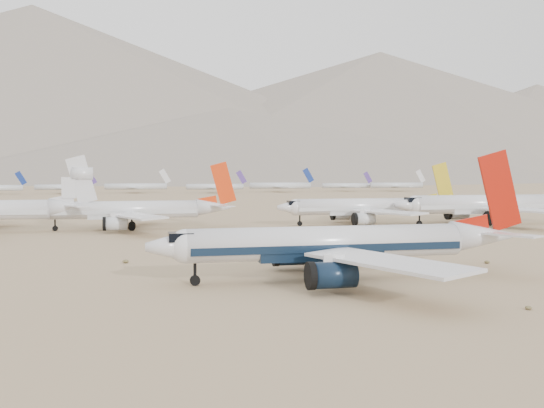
% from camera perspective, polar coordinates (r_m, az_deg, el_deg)
% --- Properties ---
extents(ground, '(7000.00, 7000.00, 0.00)m').
position_cam_1_polar(ground, '(88.14, 6.52, -6.27)').
color(ground, '#957857').
rests_on(ground, ground).
extents(main_airliner, '(49.18, 48.03, 17.35)m').
position_cam_1_polar(main_airliner, '(80.43, 6.70, -3.73)').
color(main_airliner, silver).
rests_on(main_airliner, ground).
extents(row2_navy_widebody, '(54.61, 53.40, 19.43)m').
position_cam_1_polar(row2_navy_widebody, '(173.84, 20.09, -0.06)').
color(row2_navy_widebody, silver).
rests_on(row2_navy_widebody, ground).
extents(row2_gold_tail, '(47.89, 46.83, 17.05)m').
position_cam_1_polar(row2_gold_tail, '(165.68, 8.94, -0.29)').
color(row2_gold_tail, silver).
rests_on(row2_gold_tail, ground).
extents(row2_orange_tail, '(47.47, 46.43, 16.93)m').
position_cam_1_polar(row2_orange_tail, '(153.54, -12.84, -0.59)').
color(row2_orange_tail, silver).
rests_on(row2_orange_tail, ground).
extents(distant_storage_row, '(458.12, 52.50, 15.21)m').
position_cam_1_polar(distant_storage_row, '(423.12, -12.37, 1.61)').
color(distant_storage_row, silver).
rests_on(distant_storage_row, ground).
extents(mountain_range, '(7354.00, 3024.00, 470.00)m').
position_cam_1_polar(mountain_range, '(1741.91, -9.43, 8.76)').
color(mountain_range, slate).
rests_on(mountain_range, ground).
extents(foothills, '(4637.50, 1395.00, 155.00)m').
position_cam_1_polar(foothills, '(1307.15, 12.56, 5.25)').
color(foothills, slate).
rests_on(foothills, ground).
extents(desert_scrub, '(247.37, 121.67, 0.63)m').
position_cam_1_polar(desert_scrub, '(59.99, 4.80, -10.39)').
color(desert_scrub, brown).
rests_on(desert_scrub, ground).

